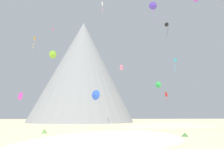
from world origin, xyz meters
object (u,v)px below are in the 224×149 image
at_px(kite_black_high, 167,25).
at_px(kite_lime_mid, 53,54).
at_px(kite_indigo_high, 153,6).
at_px(kite_red_low, 166,95).
at_px(kite_rainbow_high, 53,29).
at_px(bush_near_left, 44,131).
at_px(rock_massif, 81,77).
at_px(kite_blue_low, 95,95).
at_px(bush_low_patch, 185,135).
at_px(kite_cyan_mid, 175,60).
at_px(bush_far_left, 140,128).
at_px(kite_gold_mid, 34,40).
at_px(kite_pink_low, 122,68).
at_px(kite_magenta_low, 21,96).
at_px(kite_white_high, 102,5).
at_px(kite_green_mid, 158,85).

distance_m(kite_black_high, kite_lime_mid, 50.03).
height_order(kite_black_high, kite_indigo_high, kite_black_high).
bearing_deg(kite_black_high, kite_red_low, 103.90).
height_order(kite_rainbow_high, kite_red_low, kite_rainbow_high).
bearing_deg(bush_near_left, kite_lime_mid, 96.75).
distance_m(rock_massif, kite_blue_low, 58.52).
bearing_deg(bush_low_patch, kite_red_low, 71.39).
bearing_deg(kite_cyan_mid, bush_far_left, -157.63).
height_order(kite_gold_mid, kite_pink_low, kite_gold_mid).
distance_m(kite_magenta_low, kite_cyan_mid, 55.13).
xyz_separation_m(bush_near_left, kite_red_low, (33.21, 25.04, 9.34)).
relative_size(bush_far_left, rock_massif, 0.03).
bearing_deg(kite_cyan_mid, bush_low_patch, -142.08).
xyz_separation_m(kite_red_low, kite_indigo_high, (-6.59, -9.33, 25.82)).
xyz_separation_m(kite_indigo_high, kite_white_high, (-14.41, 10.56, 5.26)).
bearing_deg(kite_pink_low, rock_massif, 100.50).
xyz_separation_m(bush_near_left, kite_blue_low, (9.51, 11.67, 7.67)).
bearing_deg(bush_far_left, kite_white_high, 108.43).
relative_size(bush_near_left, rock_massif, 0.01).
relative_size(bush_near_left, kite_cyan_mid, 0.20).
height_order(rock_massif, kite_cyan_mid, rock_massif).
bearing_deg(bush_low_patch, bush_near_left, 158.21).
bearing_deg(kite_magenta_low, bush_near_left, 157.26).
height_order(kite_cyan_mid, kite_indigo_high, kite_indigo_high).
bearing_deg(rock_massif, kite_cyan_mid, -46.52).
xyz_separation_m(bush_low_patch, kite_blue_low, (-12.33, 20.40, 7.81)).
bearing_deg(kite_rainbow_high, kite_magenta_low, 161.97).
bearing_deg(bush_near_left, rock_massif, 85.81).
xyz_separation_m(rock_massif, kite_red_low, (28.23, -43.02, -13.33)).
bearing_deg(kite_pink_low, kite_lime_mid, 141.93).
bearing_deg(kite_cyan_mid, rock_massif, 105.80).
relative_size(kite_black_high, kite_red_low, 2.00).
distance_m(rock_massif, kite_red_low, 53.15).
distance_m(bush_far_left, kite_green_mid, 42.03).
distance_m(bush_near_left, kite_black_high, 67.12).
height_order(rock_massif, kite_blue_low, rock_massif).
relative_size(rock_massif, kite_green_mid, 29.44).
height_order(kite_cyan_mid, kite_pink_low, kite_cyan_mid).
bearing_deg(kite_black_high, bush_low_patch, 111.72).
distance_m(kite_gold_mid, kite_indigo_high, 36.02).
relative_size(bush_low_patch, kite_black_high, 0.18).
relative_size(kite_rainbow_high, kite_indigo_high, 0.16).
distance_m(kite_green_mid, kite_pink_low, 42.82).
bearing_deg(kite_pink_low, kite_blue_low, 127.13).
bearing_deg(kite_magenta_low, kite_cyan_mid, -135.68).
xyz_separation_m(kite_pink_low, kite_white_high, (-2.51, 21.95, 27.46)).
height_order(bush_low_patch, kite_white_high, kite_white_high).
relative_size(kite_pink_low, kite_white_high, 0.26).
bearing_deg(kite_indigo_high, kite_green_mid, 75.94).
xyz_separation_m(kite_black_high, kite_red_low, (-6.63, -11.77, -30.20)).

